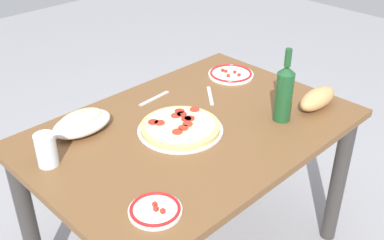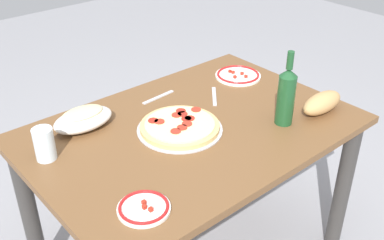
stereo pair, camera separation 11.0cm
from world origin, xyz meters
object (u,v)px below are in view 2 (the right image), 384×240
Objects in this scene: wine_bottle at (286,95)px; side_plate_near at (144,208)px; baked_pasta_dish at (83,118)px; side_plate_far at (238,75)px; pepperoni_pizza at (180,127)px; dining_table at (192,151)px; water_glass at (44,144)px; bread_loaf at (322,103)px.

wine_bottle reaches higher than side_plate_near.
wine_bottle is 0.73m from side_plate_near.
wine_bottle is (-0.62, 0.48, 0.08)m from baked_pasta_dish.
wine_bottle is at bearing 68.06° from side_plate_far.
pepperoni_pizza is at bearing 136.61° from baked_pasta_dish.
dining_table is 0.58m from water_glass.
baked_pasta_dish is 1.47× the size of side_plate_near.
dining_table is at bearing -147.25° from side_plate_near.
wine_bottle is (-0.35, 0.22, 0.11)m from pepperoni_pizza.
pepperoni_pizza is (0.05, -0.01, 0.13)m from dining_table.
bread_loaf reaches higher than pepperoni_pizza.
side_plate_near is (0.72, 0.06, -0.11)m from wine_bottle.
side_plate_near is (-0.10, 0.44, -0.05)m from water_glass.
wine_bottle is 0.91m from water_glass.
side_plate_far is (-0.99, -0.03, -0.05)m from water_glass.
baked_pasta_dish is 0.79m from wine_bottle.
side_plate_far is (-0.17, -0.42, -0.11)m from wine_bottle.
water_glass reaches higher than pepperoni_pizza.
side_plate_near and side_plate_far have the same top height.
baked_pasta_dish reaches higher than side_plate_far.
baked_pasta_dish is at bearing -33.12° from bread_loaf.
bread_loaf is at bearing 166.67° from wine_bottle.
wine_bottle is 2.52× the size of water_glass.
side_plate_near is 0.75× the size of bread_loaf.
water_glass is (0.53, -0.17, 0.18)m from dining_table.
dining_table is 4.18× the size of wine_bottle.
dining_table is at bearing -28.01° from bread_loaf.
baked_pasta_dish is 0.79× the size of wine_bottle.
side_plate_near is at bearing 37.42° from pepperoni_pizza.
water_glass reaches higher than side_plate_far.
dining_table is 7.72× the size of side_plate_near.
bread_loaf is at bearing 92.37° from side_plate_far.
baked_pasta_dish is 1.11× the size of side_plate_far.
dining_table is 5.77× the size of bread_loaf.
bread_loaf is at bearing 157.12° from water_glass.
side_plate_near is 0.91m from bread_loaf.
pepperoni_pizza is 2.77× the size of water_glass.
bread_loaf is at bearing 151.99° from dining_table.
wine_bottle is 0.21m from bread_loaf.
side_plate_far is (-0.46, -0.20, 0.13)m from dining_table.
bread_loaf reaches higher than side_plate_near.
dining_table is 5.84× the size of side_plate_far.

